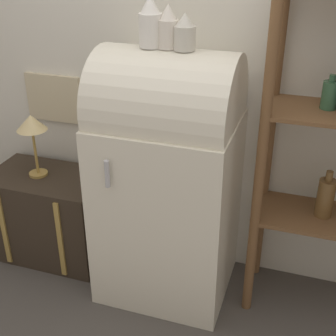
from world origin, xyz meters
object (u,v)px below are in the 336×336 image
(refrigerator, at_px, (168,176))
(vase_right, at_px, (185,33))
(suitcase_trunk, at_px, (51,215))
(desk_lamp, at_px, (32,127))
(vase_center, at_px, (168,28))
(vase_left, at_px, (150,23))

(refrigerator, xyz_separation_m, vase_right, (0.08, -0.01, 0.74))
(suitcase_trunk, distance_m, desk_lamp, 0.59)
(suitcase_trunk, distance_m, vase_center, 1.43)
(vase_left, bearing_deg, refrigerator, -1.26)
(refrigerator, height_order, vase_right, vase_right)
(suitcase_trunk, bearing_deg, vase_center, -3.22)
(suitcase_trunk, relative_size, vase_right, 4.23)
(vase_center, distance_m, vase_right, 0.09)
(suitcase_trunk, xyz_separation_m, vase_right, (0.87, -0.06, 1.18))
(vase_right, height_order, desk_lamp, vase_right)
(refrigerator, bearing_deg, vase_right, -5.73)
(refrigerator, relative_size, desk_lamp, 3.63)
(refrigerator, relative_size, suitcase_trunk, 1.99)
(refrigerator, height_order, vase_left, vase_left)
(suitcase_trunk, distance_m, vase_right, 1.47)
(vase_left, height_order, vase_center, vase_left)
(suitcase_trunk, bearing_deg, vase_left, -3.77)
(refrigerator, distance_m, vase_right, 0.75)
(refrigerator, bearing_deg, suitcase_trunk, 176.50)
(vase_right, relative_size, desk_lamp, 0.43)
(suitcase_trunk, distance_m, vase_left, 1.40)
(vase_left, xyz_separation_m, desk_lamp, (-0.75, 0.04, -0.62))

